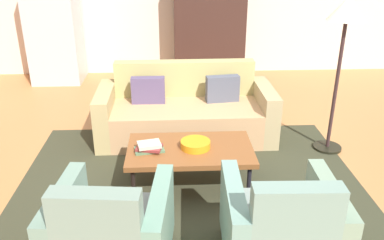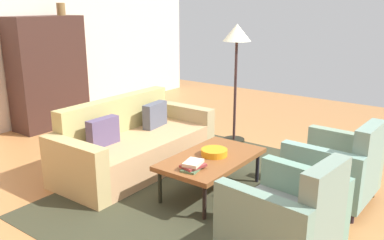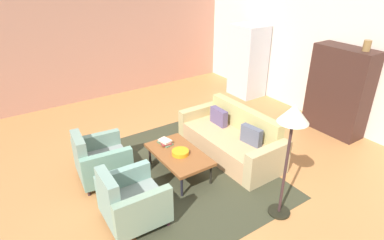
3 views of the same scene
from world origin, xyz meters
TOP-DOWN VIEW (x-y plane):
  - ground_plane at (0.00, 0.00)m, footprint 10.14×10.14m
  - wall_back at (0.00, 3.83)m, footprint 8.45×0.12m
  - wall_left at (-4.23, 0.00)m, footprint 0.12×7.66m
  - area_rug at (-0.07, -0.02)m, footprint 3.40×2.60m
  - couch at (-0.07, 1.12)m, footprint 2.11×0.92m
  - coffee_table at (-0.07, -0.07)m, footprint 1.20×0.70m
  - armchair_left at (-0.68, -1.24)m, footprint 0.87×0.87m
  - armchair_right at (0.52, -1.24)m, footprint 0.82×0.82m
  - fruit_bowl at (-0.02, -0.07)m, footprint 0.29×0.29m
  - book_stack at (-0.46, -0.11)m, footprint 0.30×0.21m
  - cabinet at (0.41, 3.49)m, footprint 1.20×0.51m
  - vase_tall at (0.76, 3.48)m, footprint 0.14×0.14m
  - refrigerator at (-2.17, 3.38)m, footprint 0.80×0.73m
  - floor_lamp at (1.56, 0.62)m, footprint 0.40×0.40m

SIDE VIEW (x-z plane):
  - ground_plane at x=0.00m, z-range 0.00..0.00m
  - area_rug at x=-0.07m, z-range 0.00..0.01m
  - couch at x=-0.07m, z-range -0.14..0.72m
  - armchair_left at x=-0.68m, z-range -0.10..0.78m
  - armchair_right at x=0.52m, z-range -0.10..0.78m
  - coffee_table at x=-0.07m, z-range 0.17..0.58m
  - fruit_bowl at x=-0.02m, z-range 0.41..0.48m
  - book_stack at x=-0.46m, z-range 0.41..0.49m
  - cabinet at x=0.41m, z-range 0.00..1.80m
  - refrigerator at x=-2.17m, z-range 0.00..1.85m
  - wall_back at x=0.00m, z-range 0.00..2.80m
  - wall_left at x=-4.23m, z-range 0.00..2.80m
  - floor_lamp at x=1.56m, z-range 0.58..2.30m
  - vase_tall at x=0.76m, z-range 1.80..2.00m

